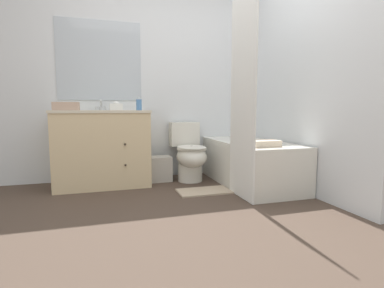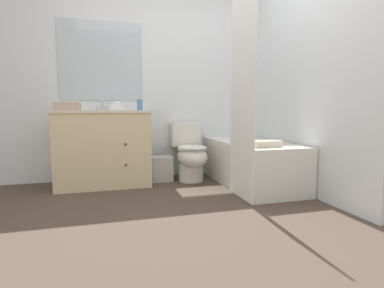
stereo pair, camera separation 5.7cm
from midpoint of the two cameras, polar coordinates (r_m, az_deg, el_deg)
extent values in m
plane|color=#47382D|center=(2.43, 1.13, -14.10)|extent=(14.00, 14.00, 0.00)
cube|color=silver|center=(3.91, -6.51, 12.24)|extent=(8.00, 0.05, 2.50)
cube|color=#B2BCC6|center=(3.84, -17.61, 14.92)|extent=(0.96, 0.01, 0.93)
cube|color=silver|center=(3.60, 17.00, 12.50)|extent=(0.05, 2.63, 2.50)
cube|color=beige|center=(3.54, -17.10, -1.00)|extent=(1.01, 0.57, 0.82)
cube|color=beige|center=(3.52, -17.33, 5.91)|extent=(1.03, 0.59, 0.03)
cylinder|color=silver|center=(3.52, -17.31, 5.26)|extent=(0.34, 0.34, 0.10)
sphere|color=#382D23|center=(3.24, -13.13, -0.07)|extent=(0.02, 0.02, 0.02)
sphere|color=#382D23|center=(3.28, -13.03, -3.93)|extent=(0.02, 0.02, 0.02)
cylinder|color=silver|center=(3.73, -17.32, 6.47)|extent=(0.04, 0.04, 0.04)
cylinder|color=silver|center=(3.68, -17.36, 7.43)|extent=(0.02, 0.11, 0.09)
cylinder|color=silver|center=(3.73, -18.18, 6.47)|extent=(0.03, 0.03, 0.04)
cylinder|color=silver|center=(3.73, -16.47, 6.53)|extent=(0.03, 0.03, 0.04)
cylinder|color=silver|center=(3.64, -0.81, -5.34)|extent=(0.30, 0.30, 0.22)
ellipsoid|color=silver|center=(3.54, -0.54, -2.45)|extent=(0.35, 0.48, 0.26)
torus|color=silver|center=(3.53, -0.55, -0.91)|extent=(0.35, 0.35, 0.04)
cube|color=silver|center=(3.83, -1.93, 1.94)|extent=(0.37, 0.18, 0.30)
ellipsoid|color=silver|center=(3.53, -0.55, -0.56)|extent=(0.33, 0.46, 0.02)
cube|color=silver|center=(3.53, 10.55, -3.52)|extent=(0.67, 1.43, 0.50)
cube|color=#A5A7A2|center=(3.50, 10.63, 0.40)|extent=(0.55, 1.31, 0.01)
cube|color=white|center=(2.90, 9.09, 9.34)|extent=(0.01, 0.51, 2.00)
cube|color=#B7B2A8|center=(3.66, -6.45, -4.68)|extent=(0.25, 0.21, 0.30)
cube|color=white|center=(3.57, -14.73, 6.84)|extent=(0.14, 0.14, 0.08)
ellipsoid|color=white|center=(3.57, -14.75, 7.64)|extent=(0.06, 0.04, 0.03)
cylinder|color=#4C7AB2|center=(3.50, -10.53, 7.34)|extent=(0.06, 0.06, 0.12)
cylinder|color=silver|center=(3.50, -10.56, 8.59)|extent=(0.03, 0.03, 0.03)
cube|color=tan|center=(3.40, -23.30, 6.63)|extent=(0.26, 0.15, 0.08)
cube|color=beige|center=(3.02, 13.09, 0.11)|extent=(0.28, 0.19, 0.06)
cube|color=tan|center=(3.18, 1.82, -8.98)|extent=(0.55, 0.31, 0.02)
camera|label=1|loc=(0.03, -90.54, -0.06)|focal=28.00mm
camera|label=2|loc=(0.03, 89.46, 0.06)|focal=28.00mm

